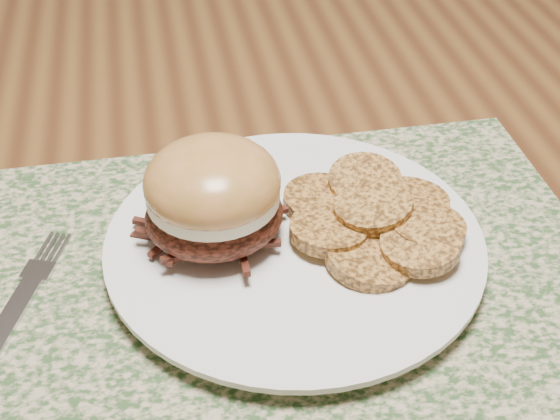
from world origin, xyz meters
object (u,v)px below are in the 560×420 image
object	(u,v)px
dining_table	(507,193)
dinner_plate	(294,246)
pork_sandwich	(213,196)
fork	(12,316)

from	to	relation	value
dining_table	dinner_plate	xyz separation A→B (m)	(-0.24, -0.14, 0.09)
dining_table	pork_sandwich	distance (m)	0.35
pork_sandwich	fork	world-z (taller)	pork_sandwich
dinner_plate	dining_table	bearing A→B (deg)	29.74
dinner_plate	pork_sandwich	size ratio (longest dim) A/B	2.26
dining_table	pork_sandwich	size ratio (longest dim) A/B	13.03
dinner_plate	pork_sandwich	xyz separation A→B (m)	(-0.06, 0.01, 0.04)
dining_table	pork_sandwich	xyz separation A→B (m)	(-0.30, -0.13, 0.14)
fork	pork_sandwich	bearing A→B (deg)	36.12
dining_table	fork	world-z (taller)	fork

